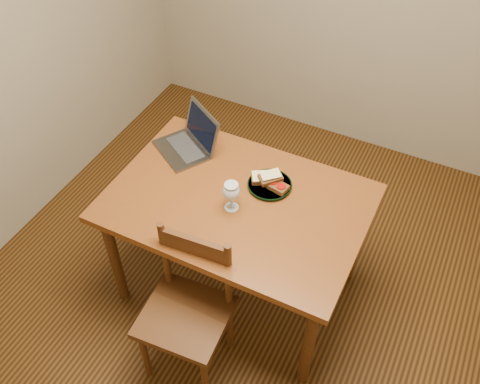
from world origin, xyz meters
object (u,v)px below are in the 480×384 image
at_px(table, 238,212).
at_px(plate, 270,185).
at_px(laptop, 191,139).
at_px(milk_glass, 231,196).
at_px(chair, 186,307).

relative_size(table, plate, 5.64).
xyz_separation_m(plate, laptop, (-0.52, 0.09, 0.05)).
bearing_deg(plate, milk_glass, -115.94).
height_order(table, chair, chair).
xyz_separation_m(table, laptop, (-0.42, 0.25, 0.14)).
relative_size(chair, laptop, 1.09).
xyz_separation_m(chair, laptop, (-0.40, 0.77, 0.32)).
bearing_deg(chair, laptop, 112.98).
height_order(milk_glass, laptop, laptop).
distance_m(milk_glass, laptop, 0.52).
bearing_deg(chair, table, 83.89).
xyz_separation_m(table, chair, (-0.01, -0.52, -0.18)).
bearing_deg(milk_glass, laptop, 142.98).
bearing_deg(table, laptop, 148.80).
bearing_deg(plate, laptop, 170.23).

